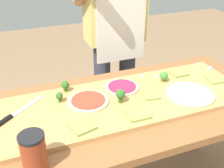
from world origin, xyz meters
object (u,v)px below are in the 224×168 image
prep_table (116,123)px  broccoli_floret_back_mid (164,76)px  pizza_slice_near_left (137,114)px  broccoli_floret_front_right (65,85)px  pizza_slice_far_right (151,96)px  cheese_crumble_a (210,68)px  pizza_slice_near_right (178,73)px  broccoli_floret_center_right (121,95)px  pizza_slice_far_left (216,79)px  cheese_crumble_c (156,76)px  sauce_jar (34,152)px  broccoli_floret_back_left (59,96)px  cook_center (116,27)px  pizza_whole_tomato_red (88,101)px  cheese_crumble_b (142,76)px  cheese_crumble_e (198,64)px  pizza_whole_beet_magenta (122,87)px  cheese_crumble_f (32,142)px  pizza_whole_cheese_artichoke (190,94)px  chefs_knife (12,116)px  pizza_slice_center (82,126)px

prep_table → broccoli_floret_back_mid: bearing=18.7°
pizza_slice_near_left → broccoli_floret_front_right: size_ratio=1.69×
pizza_slice_far_right → cheese_crumble_a: cheese_crumble_a is taller
pizza_slice_near_right → broccoli_floret_center_right: 0.48m
pizza_slice_far_left → cheese_crumble_a: 0.14m
pizza_slice_far_left → cheese_crumble_c: cheese_crumble_c is taller
pizza_slice_near_left → pizza_slice_near_right: same height
sauce_jar → broccoli_floret_back_left: bearing=66.2°
prep_table → broccoli_floret_back_left: bearing=156.3°
pizza_slice_near_left → cook_center: cook_center is taller
pizza_whole_tomato_red → cheese_crumble_a: (0.82, 0.08, 0.00)m
cheese_crumble_a → cheese_crumble_b: bearing=171.2°
pizza_slice_far_right → cheese_crumble_e: cheese_crumble_e is taller
pizza_slice_far_right → cheese_crumble_a: bearing=16.9°
pizza_whole_beet_magenta → cheese_crumble_a: size_ratio=10.54×
broccoli_floret_front_right → cheese_crumble_f: bearing=-121.8°
pizza_whole_beet_magenta → broccoli_floret_front_right: broccoli_floret_front_right is taller
cook_center → pizza_slice_far_right: bearing=-94.2°
pizza_whole_cheese_artichoke → cheese_crumble_f: same height
pizza_whole_tomato_red → cheese_crumble_b: size_ratio=14.92×
prep_table → pizza_whole_tomato_red: 0.20m
broccoli_floret_back_mid → cheese_crumble_f: broccoli_floret_back_mid is taller
pizza_slice_far_right → broccoli_floret_center_right: 0.18m
chefs_knife → cheese_crumble_a: 1.20m
pizza_whole_cheese_artichoke → pizza_slice_near_left: pizza_whole_cheese_artichoke is taller
broccoli_floret_back_left → cheese_crumble_e: (0.93, 0.11, -0.03)m
cheese_crumble_a → prep_table: bearing=-168.3°
prep_table → pizza_whole_beet_magenta: bearing=55.9°
pizza_whole_beet_magenta → pizza_slice_near_right: size_ratio=2.00×
pizza_slice_far_left → cheese_crumble_b: cheese_crumble_b is taller
broccoli_floret_back_left → broccoli_floret_back_mid: (0.61, -0.00, 0.00)m
pizza_slice_far_left → pizza_slice_center: bearing=-170.0°
broccoli_floret_back_mid → prep_table: bearing=-161.3°
broccoli_floret_back_left → pizza_whole_cheese_artichoke: bearing=-15.5°
pizza_slice_far_right → cheese_crumble_f: cheese_crumble_f is taller
pizza_whole_cheese_artichoke → sauce_jar: bearing=-165.8°
chefs_knife → pizza_slice_near_right: chefs_knife is taller
pizza_whole_tomato_red → sauce_jar: (-0.31, -0.34, 0.05)m
cheese_crumble_a → pizza_whole_beet_magenta: bearing=-178.5°
cook_center → cheese_crumble_a: bearing=-46.0°
pizza_whole_cheese_artichoke → pizza_slice_near_left: size_ratio=2.51×
pizza_whole_cheese_artichoke → cheese_crumble_b: bearing=117.4°
broccoli_floret_back_left → cook_center: cook_center is taller
pizza_slice_far_right → cheese_crumble_b: 0.23m
prep_table → pizza_slice_far_left: size_ratio=16.86×
cheese_crumble_b → pizza_slice_center: bearing=-143.7°
pizza_whole_cheese_artichoke → broccoli_floret_back_left: size_ratio=4.88×
broccoli_floret_back_left → cheese_crumble_b: broccoli_floret_back_left is taller
cheese_crumble_c → cook_center: bearing=101.3°
cheese_crumble_b → cheese_crumble_e: bearing=1.3°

